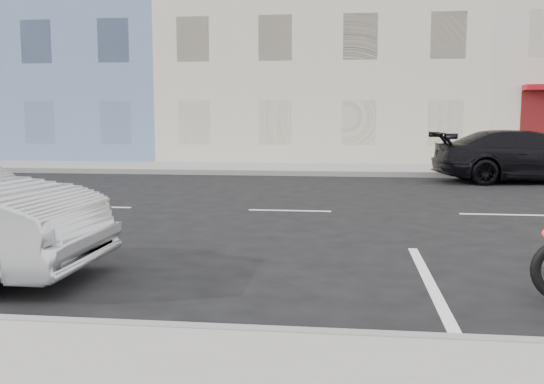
{
  "coord_description": "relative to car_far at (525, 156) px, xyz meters",
  "views": [
    {
      "loc": [
        -0.93,
        -11.55,
        1.81
      ],
      "look_at": [
        -1.92,
        -3.5,
        0.8
      ],
      "focal_mm": 40.0,
      "sensor_mm": 36.0,
      "label": 1
    }
  ],
  "objects": [
    {
      "name": "sidewalk_far",
      "position": [
        -9.0,
        2.71,
        -0.65
      ],
      "size": [
        80.0,
        3.4,
        0.15
      ],
      "primitive_type": "cube",
      "color": "gray",
      "rests_on": "ground"
    },
    {
      "name": "curb_far",
      "position": [
        -9.0,
        1.01,
        -0.64
      ],
      "size": [
        80.0,
        0.12,
        0.16
      ],
      "primitive_type": "cube",
      "color": "gray",
      "rests_on": "ground"
    },
    {
      "name": "bldg_cream",
      "position": [
        -6.0,
        10.31,
        5.03
      ],
      "size": [
        12.0,
        12.0,
        11.5
      ],
      "primitive_type": "cube",
      "color": "beige",
      "rests_on": "ground"
    },
    {
      "name": "ground",
      "position": [
        -4.0,
        -5.99,
        -0.72
      ],
      "size": [
        120.0,
        120.0,
        0.0
      ],
      "primitive_type": "plane",
      "color": "black",
      "rests_on": "ground"
    },
    {
      "name": "bldg_blue",
      "position": [
        -18.0,
        10.31,
        5.78
      ],
      "size": [
        12.0,
        12.0,
        13.0
      ],
      "primitive_type": "cube",
      "color": "slate",
      "rests_on": "ground"
    },
    {
      "name": "car_far",
      "position": [
        0.0,
        0.0,
        0.0
      ],
      "size": [
        5.22,
        2.68,
        1.45
      ],
      "primitive_type": "imported",
      "rotation": [
        0.0,
        0.0,
        1.71
      ],
      "color": "black",
      "rests_on": "ground"
    }
  ]
}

